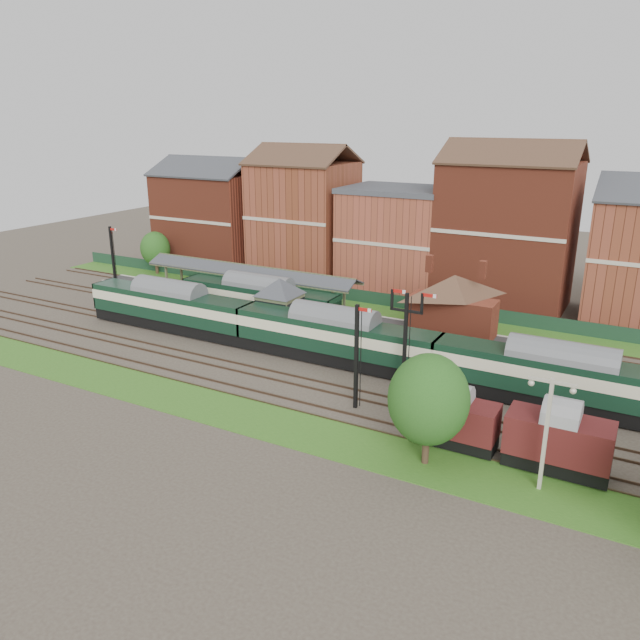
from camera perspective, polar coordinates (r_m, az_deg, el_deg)
The scene contains 20 objects.
ground at distance 56.93m, azimuth -2.80°, elevation -3.11°, with size 160.00×160.00×0.00m, color #473D33.
grass_back at distance 70.28m, azimuth 4.01°, elevation 1.09°, with size 90.00×4.50×0.06m, color #2D6619.
grass_front at distance 47.97m, azimuth -10.35°, elevation -7.61°, with size 90.00×5.00×0.06m, color #2D6619.
fence at distance 71.82m, azimuth 4.70°, elevation 2.05°, with size 90.00×0.12×1.50m, color #193823.
platform at distance 67.08m, azimuth -2.11°, elevation 0.70°, with size 55.00×3.40×1.00m, color #2D2D2D.
signal_box at distance 59.99m, azimuth -3.67°, elevation 1.23°, with size 5.40×5.40×6.00m.
brick_hut at distance 56.95m, azimuth 3.20°, elevation -1.82°, with size 3.20×2.64×2.94m.
station_building at distance 59.52m, azimuth 12.06°, elevation 1.48°, with size 8.10×8.10×5.90m.
canopy at distance 69.15m, azimuth -6.44°, elevation 4.64°, with size 26.00×3.89×4.08m.
semaphore_bracket at distance 48.22m, azimuth 7.85°, elevation -1.41°, with size 3.60×0.25×8.18m.
semaphore_platform_end at distance 80.26m, azimuth -18.40°, elevation 5.41°, with size 1.23×0.25×8.00m.
semaphore_siding at distance 45.22m, azimuth 3.37°, elevation -3.26°, with size 1.23×0.25×8.00m.
yard_lamp at distance 37.74m, azimuth 20.01°, elevation -9.25°, with size 2.60×0.22×7.00m.
town_backdrop at distance 76.75m, azimuth 6.86°, elevation 7.83°, with size 69.00×10.00×16.00m.
dmu_train at distance 53.94m, azimuth 1.33°, elevation -1.50°, with size 55.63×2.92×4.27m.
platform_railcar at distance 65.28m, azimuth -5.61°, elevation 1.89°, with size 17.98×2.83×4.14m.
goods_van_a at distance 40.76m, azimuth 20.96°, elevation -10.22°, with size 6.12×2.65×3.71m.
goods_van_b at distance 41.87m, azimuth 12.20°, elevation -8.87°, with size 5.50×2.38×3.34m.
tree_far at distance 38.45m, azimuth 9.90°, elevation -7.18°, with size 4.96×4.96×7.24m.
tree_back at distance 87.74m, azimuth -14.83°, elevation 6.33°, with size 3.98×3.98×5.81m.
Camera 1 is at (27.88, -45.11, 20.70)m, focal length 35.00 mm.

